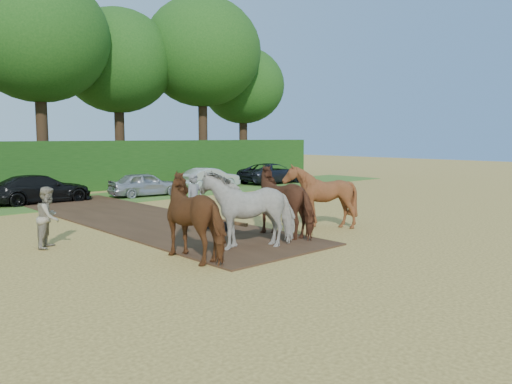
# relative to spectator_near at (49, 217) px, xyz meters

# --- Properties ---
(ground) EXTENTS (120.00, 120.00, 0.00)m
(ground) POSITION_rel_spectator_near_xyz_m (2.98, -4.20, -0.90)
(ground) COLOR gold
(ground) RESTS_ON ground
(earth_strip) EXTENTS (4.50, 17.00, 0.05)m
(earth_strip) POSITION_rel_spectator_near_xyz_m (4.48, 2.80, -0.88)
(earth_strip) COLOR #472D1C
(earth_strip) RESTS_ON ground
(grass_verge) EXTENTS (50.00, 5.00, 0.03)m
(grass_verge) POSITION_rel_spectator_near_xyz_m (2.98, 9.80, -0.89)
(grass_verge) COLOR #38601E
(grass_verge) RESTS_ON ground
(hedgerow) EXTENTS (46.00, 1.60, 3.00)m
(hedgerow) POSITION_rel_spectator_near_xyz_m (2.98, 14.30, 0.60)
(hedgerow) COLOR #14380F
(hedgerow) RESTS_ON ground
(spectator_near) EXTENTS (1.09, 1.11, 1.81)m
(spectator_near) POSITION_rel_spectator_near_xyz_m (0.00, 0.00, 0.00)
(spectator_near) COLOR tan
(spectator_near) RESTS_ON ground
(plough_team) EXTENTS (7.51, 5.69, 2.29)m
(plough_team) POSITION_rel_spectator_near_xyz_m (5.42, -3.59, 0.23)
(plough_team) COLOR #5A2E16
(plough_team) RESTS_ON ground
(parked_cars) EXTENTS (35.94, 3.06, 1.44)m
(parked_cars) POSITION_rel_spectator_near_xyz_m (3.95, 9.97, -0.21)
(parked_cars) COLOR silver
(parked_cars) RESTS_ON ground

